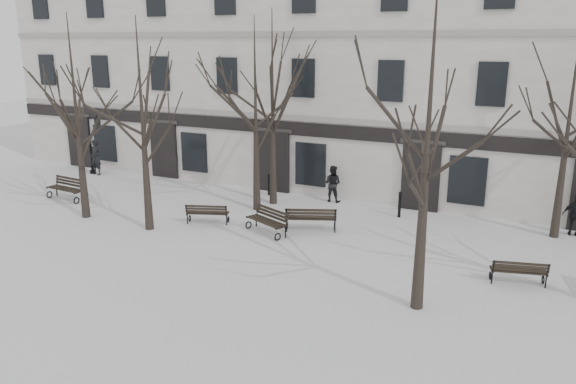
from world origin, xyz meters
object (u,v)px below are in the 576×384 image
Objects in this scene: bench_0 at (67,188)px; bench_1 at (207,213)px; bench_3 at (268,220)px; bench_4 at (311,218)px; bench_2 at (519,271)px; tree_1 at (141,100)px; lamp_post at (93,140)px; tree_0 at (74,94)px; tree_2 at (430,102)px.

bench_1 is at bearing 4.36° from bench_0.
bench_0 reaches higher than bench_3.
bench_3 is at bearing 10.79° from bench_4.
bench_2 is (19.26, -0.82, -0.11)m from bench_0.
tree_1 reaches higher than bench_3.
bench_0 reaches higher than bench_1.
bench_1 is 0.54× the size of lamp_post.
lamp_post is at bearing -28.16° from bench_2.
lamp_post reaches higher than bench_2.
bench_1 is at bearing -154.93° from bench_3.
tree_0 reaches higher than bench_0.
tree_2 reaches higher than bench_0.
bench_4 is (4.03, 1.00, 0.07)m from bench_1.
bench_2 is (16.52, 0.76, -4.59)m from tree_0.
lamp_post reaches higher than bench_3.
tree_0 is 14.34m from tree_2.
tree_2 reaches higher than bench_4.
tree_2 is 4.42× the size of bench_4.
tree_1 is 7.67m from bench_0.
tree_2 reaches higher than bench_1.
tree_2 reaches higher than bench_2.
lamp_post is at bearing -36.73° from bench_4.
tree_1 reaches higher than bench_1.
tree_1 is at bearing -11.26° from bench_2.
tree_2 is 4.37× the size of bench_0.
tree_0 is 0.90× the size of tree_2.
lamp_post reaches higher than bench_0.
bench_1 reaches higher than bench_2.
bench_2 is (11.53, -0.70, -0.02)m from bench_1.
tree_1 reaches higher than bench_4.
bench_3 is at bearing 11.40° from tree_0.
bench_2 is at bearing 2.64° from tree_0.
tree_0 is 6.93m from bench_1.
tree_2 is 18.01m from bench_0.
tree_1 is 6.39m from bench_3.
tree_1 is 10.97m from lamp_post.
tree_2 is (14.18, -2.04, 0.55)m from tree_0.
bench_0 is 1.04× the size of bench_3.
tree_0 is at bearing -7.81° from bench_4.
tree_2 is at bearing -8.19° from tree_0.
tree_2 reaches higher than bench_3.
tree_1 is 7.62m from bench_4.
bench_2 is at bearing 155.74° from bench_1.
lamp_post reaches higher than bench_1.
bench_4 is (-7.50, 1.70, 0.09)m from bench_2.
bench_0 is 5.25m from lamp_post.
bench_0 is 7.73m from bench_1.
bench_0 is at bearing -59.41° from lamp_post.
bench_0 is (-16.91, 3.62, -5.04)m from tree_2.
bench_4 is (-5.16, 4.50, -5.05)m from tree_2.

